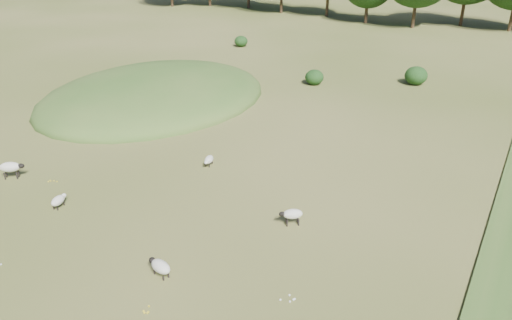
{
  "coord_description": "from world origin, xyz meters",
  "views": [
    {
      "loc": [
        14.19,
        -16.92,
        12.31
      ],
      "look_at": [
        2.0,
        4.0,
        1.0
      ],
      "focal_mm": 35.0,
      "sensor_mm": 36.0,
      "label": 1
    }
  ],
  "objects_px": {
    "sheep_4": "(11,167)",
    "sheep_0": "(160,266)",
    "sheep_1": "(209,160)",
    "sheep_3": "(58,200)",
    "sheep_2": "(292,214)"
  },
  "relations": [
    {
      "from": "sheep_4",
      "to": "sheep_0",
      "type": "bearing_deg",
      "value": -46.84
    },
    {
      "from": "sheep_0",
      "to": "sheep_1",
      "type": "bearing_deg",
      "value": -53.52
    },
    {
      "from": "sheep_3",
      "to": "sheep_4",
      "type": "bearing_deg",
      "value": 66.06
    },
    {
      "from": "sheep_1",
      "to": "sheep_3",
      "type": "height_order",
      "value": "sheep_3"
    },
    {
      "from": "sheep_0",
      "to": "sheep_4",
      "type": "xyz_separation_m",
      "value": [
        -12.36,
        2.43,
        0.23
      ]
    },
    {
      "from": "sheep_2",
      "to": "sheep_4",
      "type": "bearing_deg",
      "value": -24.53
    },
    {
      "from": "sheep_1",
      "to": "sheep_2",
      "type": "bearing_deg",
      "value": 50.86
    },
    {
      "from": "sheep_3",
      "to": "sheep_4",
      "type": "xyz_separation_m",
      "value": [
        -4.69,
        0.85,
        0.28
      ]
    },
    {
      "from": "sheep_2",
      "to": "sheep_3",
      "type": "height_order",
      "value": "sheep_2"
    },
    {
      "from": "sheep_1",
      "to": "sheep_3",
      "type": "bearing_deg",
      "value": -39.66
    },
    {
      "from": "sheep_0",
      "to": "sheep_2",
      "type": "distance_m",
      "value": 6.48
    },
    {
      "from": "sheep_1",
      "to": "sheep_2",
      "type": "relative_size",
      "value": 0.97
    },
    {
      "from": "sheep_0",
      "to": "sheep_3",
      "type": "xyz_separation_m",
      "value": [
        -7.67,
        1.58,
        -0.05
      ]
    },
    {
      "from": "sheep_3",
      "to": "sheep_0",
      "type": "bearing_deg",
      "value": -115.37
    },
    {
      "from": "sheep_4",
      "to": "sheep_2",
      "type": "bearing_deg",
      "value": -22.97
    }
  ]
}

